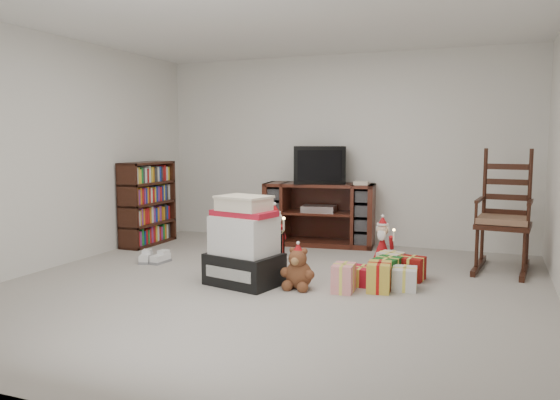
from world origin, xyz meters
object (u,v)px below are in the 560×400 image
at_px(santa_figurine, 382,249).
at_px(crt_television, 319,165).
at_px(mrs_claus_figurine, 275,239).
at_px(rocking_chair, 503,227).
at_px(gift_pile, 244,247).
at_px(red_suitcase, 266,253).
at_px(sneaker_pair, 153,258).
at_px(teddy_bear, 298,271).
at_px(tv_stand, 319,214).
at_px(bookshelf, 148,205).
at_px(gift_cluster, 382,272).

relative_size(santa_figurine, crt_television, 0.74).
relative_size(santa_figurine, mrs_claus_figurine, 0.87).
bearing_deg(rocking_chair, gift_pile, -139.96).
relative_size(red_suitcase, sneaker_pair, 1.55).
height_order(rocking_chair, teddy_bear, rocking_chair).
relative_size(tv_stand, bookshelf, 1.35).
bearing_deg(rocking_chair, sneaker_pair, -157.42).
relative_size(tv_stand, rocking_chair, 1.10).
height_order(tv_stand, gift_pile, gift_pile).
bearing_deg(rocking_chair, red_suitcase, -146.73).
distance_m(rocking_chair, gift_pile, 2.78).
distance_m(rocking_chair, santa_figurine, 1.30).
bearing_deg(tv_stand, gift_pile, -98.56).
xyz_separation_m(tv_stand, gift_cluster, (1.16, -1.69, -0.29)).
bearing_deg(sneaker_pair, teddy_bear, -24.22).
relative_size(sneaker_pair, crt_television, 0.44).
bearing_deg(bookshelf, santa_figurine, -4.92).
height_order(rocking_chair, gift_cluster, rocking_chair).
bearing_deg(teddy_bear, bookshelf, 152.89).
bearing_deg(santa_figurine, red_suitcase, -146.22).
xyz_separation_m(gift_pile, mrs_claus_figurine, (-0.12, 1.06, -0.11)).
bearing_deg(sneaker_pair, bookshelf, 115.71).
xyz_separation_m(tv_stand, red_suitcase, (-0.02, -1.77, -0.18)).
relative_size(bookshelf, gift_pile, 1.31).
relative_size(bookshelf, sneaker_pair, 3.21).
distance_m(rocking_chair, mrs_claus_figurine, 2.48).
bearing_deg(gift_cluster, rocking_chair, 45.51).
xyz_separation_m(bookshelf, teddy_bear, (2.59, -1.33, -0.36)).
bearing_deg(santa_figurine, gift_cluster, -78.85).
xyz_separation_m(red_suitcase, sneaker_pair, (-1.41, 0.07, -0.18)).
height_order(tv_stand, santa_figurine, tv_stand).
distance_m(sneaker_pair, crt_television, 2.43).
bearing_deg(gift_cluster, teddy_bear, -148.84).
xyz_separation_m(rocking_chair, gift_cluster, (-1.07, -1.09, -0.34)).
relative_size(gift_pile, red_suitcase, 1.58).
distance_m(rocking_chair, red_suitcase, 2.54).
bearing_deg(tv_stand, santa_figurine, -52.37).
relative_size(bookshelf, teddy_bear, 2.86).
relative_size(gift_pile, crt_television, 1.07).
bearing_deg(crt_television, gift_pile, -111.11).
height_order(gift_pile, mrs_claus_figurine, gift_pile).
height_order(teddy_bear, crt_television, crt_television).
bearing_deg(crt_television, red_suitcase, -109.73).
height_order(red_suitcase, santa_figurine, santa_figurine).
height_order(santa_figurine, crt_television, crt_television).
distance_m(teddy_bear, mrs_claus_figurine, 1.21).
height_order(bookshelf, santa_figurine, bookshelf).
relative_size(gift_cluster, crt_television, 1.30).
distance_m(teddy_bear, santa_figurine, 1.20).
relative_size(gift_pile, teddy_bear, 2.19).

